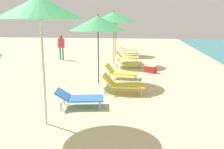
{
  "coord_description": "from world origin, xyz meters",
  "views": [
    {
      "loc": [
        1.69,
        2.93,
        2.23
      ],
      "look_at": [
        0.76,
        9.18,
        0.91
      ],
      "focal_mm": 39.63,
      "sensor_mm": 36.0,
      "label": 1
    }
  ],
  "objects_px": {
    "lounger_fifth_shoreside": "(127,57)",
    "cooler_box": "(150,69)",
    "umbrella_third": "(40,8)",
    "umbrella_fifth": "(114,17)",
    "lounger_fifth_inland": "(128,63)",
    "lounger_third_shoreside": "(79,97)",
    "umbrella_farthest": "(116,18)",
    "person_walking_near": "(61,45)",
    "lounger_fourth_inland": "(122,84)",
    "umbrella_fourth": "(98,23)",
    "lounger_fourth_shoreside": "(121,72)",
    "lounger_farthest_shoreside": "(128,50)"
  },
  "relations": [
    {
      "from": "lounger_fifth_shoreside",
      "to": "umbrella_farthest",
      "type": "xyz_separation_m",
      "value": [
        -1.06,
        3.06,
        2.29
      ]
    },
    {
      "from": "lounger_fourth_shoreside",
      "to": "cooler_box",
      "type": "relative_size",
      "value": 2.23
    },
    {
      "from": "lounger_fourth_inland",
      "to": "cooler_box",
      "type": "height_order",
      "value": "lounger_fourth_inland"
    },
    {
      "from": "umbrella_third",
      "to": "umbrella_farthest",
      "type": "height_order",
      "value": "umbrella_farthest"
    },
    {
      "from": "umbrella_third",
      "to": "umbrella_fourth",
      "type": "xyz_separation_m",
      "value": [
        0.39,
        3.96,
        -0.31
      ]
    },
    {
      "from": "lounger_third_shoreside",
      "to": "umbrella_fifth",
      "type": "bearing_deg",
      "value": 79.62
    },
    {
      "from": "umbrella_third",
      "to": "umbrella_farthest",
      "type": "bearing_deg",
      "value": 90.34
    },
    {
      "from": "lounger_fourth_shoreside",
      "to": "umbrella_fifth",
      "type": "distance_m",
      "value": 4.21
    },
    {
      "from": "lounger_fourth_shoreside",
      "to": "umbrella_farthest",
      "type": "bearing_deg",
      "value": 103.41
    },
    {
      "from": "lounger_fifth_shoreside",
      "to": "lounger_farthest_shoreside",
      "type": "relative_size",
      "value": 0.95
    },
    {
      "from": "lounger_third_shoreside",
      "to": "lounger_fifth_shoreside",
      "type": "distance_m",
      "value": 8.19
    },
    {
      "from": "umbrella_fifth",
      "to": "lounger_farthest_shoreside",
      "type": "bearing_deg",
      "value": 85.83
    },
    {
      "from": "umbrella_fifth",
      "to": "lounger_fifth_inland",
      "type": "distance_m",
      "value": 2.63
    },
    {
      "from": "lounger_third_shoreside",
      "to": "lounger_fourth_shoreside",
      "type": "distance_m",
      "value": 3.73
    },
    {
      "from": "umbrella_fifth",
      "to": "lounger_fifth_inland",
      "type": "relative_size",
      "value": 1.94
    },
    {
      "from": "lounger_fourth_inland",
      "to": "lounger_fifth_inland",
      "type": "bearing_deg",
      "value": 92.46
    },
    {
      "from": "lounger_fourth_shoreside",
      "to": "lounger_farthest_shoreside",
      "type": "distance_m",
      "value": 8.6
    },
    {
      "from": "cooler_box",
      "to": "lounger_fifth_inland",
      "type": "bearing_deg",
      "value": 139.0
    },
    {
      "from": "lounger_fourth_inland",
      "to": "umbrella_fourth",
      "type": "bearing_deg",
      "value": 129.4
    },
    {
      "from": "lounger_fourth_inland",
      "to": "umbrella_fifth",
      "type": "relative_size",
      "value": 0.46
    },
    {
      "from": "lounger_fifth_shoreside",
      "to": "lounger_farthest_shoreside",
      "type": "height_order",
      "value": "lounger_fifth_shoreside"
    },
    {
      "from": "umbrella_third",
      "to": "lounger_fifth_inland",
      "type": "xyz_separation_m",
      "value": [
        1.22,
        7.34,
        -2.25
      ]
    },
    {
      "from": "lounger_third_shoreside",
      "to": "lounger_fifth_inland",
      "type": "height_order",
      "value": "lounger_fifth_inland"
    },
    {
      "from": "lounger_fourth_shoreside",
      "to": "lounger_fifth_shoreside",
      "type": "bearing_deg",
      "value": 96.22
    },
    {
      "from": "lounger_fourth_shoreside",
      "to": "lounger_fifth_inland",
      "type": "distance_m",
      "value": 2.45
    },
    {
      "from": "umbrella_fourth",
      "to": "umbrella_farthest",
      "type": "height_order",
      "value": "umbrella_farthest"
    },
    {
      "from": "lounger_fourth_shoreside",
      "to": "lounger_fourth_inland",
      "type": "height_order",
      "value": "lounger_fourth_inland"
    },
    {
      "from": "lounger_fifth_shoreside",
      "to": "cooler_box",
      "type": "xyz_separation_m",
      "value": [
        1.36,
        -3.04,
        -0.14
      ]
    },
    {
      "from": "lounger_fourth_inland",
      "to": "lounger_fifth_shoreside",
      "type": "height_order",
      "value": "lounger_fourth_inland"
    },
    {
      "from": "umbrella_third",
      "to": "lounger_fourth_inland",
      "type": "xyz_separation_m",
      "value": [
        1.43,
        2.7,
        -2.22
      ]
    },
    {
      "from": "umbrella_fourth",
      "to": "umbrella_fifth",
      "type": "bearing_deg",
      "value": 90.41
    },
    {
      "from": "lounger_fourth_inland",
      "to": "umbrella_fifth",
      "type": "bearing_deg",
      "value": 100.6
    },
    {
      "from": "person_walking_near",
      "to": "lounger_farthest_shoreside",
      "type": "bearing_deg",
      "value": -46.62
    },
    {
      "from": "umbrella_farthest",
      "to": "person_walking_near",
      "type": "xyz_separation_m",
      "value": [
        -3.01,
        -2.85,
        -1.69
      ]
    },
    {
      "from": "lounger_fifth_shoreside",
      "to": "umbrella_farthest",
      "type": "relative_size",
      "value": 0.45
    },
    {
      "from": "umbrella_fourth",
      "to": "lounger_fifth_inland",
      "type": "relative_size",
      "value": 1.71
    },
    {
      "from": "umbrella_third",
      "to": "lounger_fourth_shoreside",
      "type": "xyz_separation_m",
      "value": [
        1.13,
        4.89,
        -2.27
      ]
    },
    {
      "from": "cooler_box",
      "to": "lounger_third_shoreside",
      "type": "bearing_deg",
      "value": -110.58
    },
    {
      "from": "lounger_fifth_shoreside",
      "to": "lounger_fourth_inland",
      "type": "bearing_deg",
      "value": -87.99
    },
    {
      "from": "umbrella_third",
      "to": "cooler_box",
      "type": "height_order",
      "value": "umbrella_third"
    },
    {
      "from": "umbrella_fourth",
      "to": "lounger_fifth_inland",
      "type": "bearing_deg",
      "value": 76.2
    },
    {
      "from": "umbrella_third",
      "to": "lounger_third_shoreside",
      "type": "bearing_deg",
      "value": 71.32
    },
    {
      "from": "lounger_fourth_inland",
      "to": "person_walking_near",
      "type": "height_order",
      "value": "person_walking_near"
    },
    {
      "from": "lounger_fourth_shoreside",
      "to": "lounger_third_shoreside",
      "type": "bearing_deg",
      "value": -96.58
    },
    {
      "from": "lounger_fifth_shoreside",
      "to": "umbrella_farthest",
      "type": "height_order",
      "value": "umbrella_farthest"
    },
    {
      "from": "lounger_fourth_inland",
      "to": "umbrella_third",
      "type": "bearing_deg",
      "value": -118.12
    },
    {
      "from": "umbrella_third",
      "to": "umbrella_farthest",
      "type": "xyz_separation_m",
      "value": [
        -0.07,
        12.46,
        0.07
      ]
    },
    {
      "from": "lounger_third_shoreside",
      "to": "umbrella_fifth",
      "type": "distance_m",
      "value": 7.47
    },
    {
      "from": "umbrella_fifth",
      "to": "person_walking_near",
      "type": "xyz_separation_m",
      "value": [
        -3.45,
        1.27,
        -1.64
      ]
    },
    {
      "from": "umbrella_third",
      "to": "lounger_fifth_shoreside",
      "type": "height_order",
      "value": "umbrella_third"
    }
  ]
}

